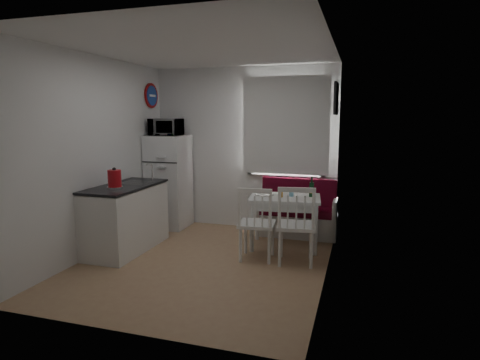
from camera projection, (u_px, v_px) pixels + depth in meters
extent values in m
cube|color=tan|center=(204.00, 262.00, 5.05)|extent=(3.00, 3.50, 0.02)
cube|color=white|center=(201.00, 48.00, 4.64)|extent=(3.00, 3.50, 0.02)
cube|color=white|center=(244.00, 149.00, 6.50)|extent=(3.00, 0.02, 2.60)
cube|color=white|center=(120.00, 182.00, 3.19)|extent=(3.00, 0.02, 2.60)
cube|color=white|center=(97.00, 156.00, 5.28)|extent=(0.02, 3.50, 2.60)
cube|color=white|center=(329.00, 164.00, 4.42)|extent=(0.02, 3.50, 2.60)
cube|color=white|center=(286.00, 129.00, 6.22)|extent=(1.22, 0.06, 1.47)
cube|color=white|center=(285.00, 126.00, 6.15)|extent=(1.35, 0.02, 1.50)
cube|color=white|center=(126.00, 219.00, 5.47)|extent=(0.60, 1.30, 0.86)
cube|color=black|center=(125.00, 186.00, 5.40)|extent=(0.62, 1.32, 0.03)
cube|color=#99999E|center=(136.00, 186.00, 5.63)|extent=(0.40, 0.40, 0.10)
cylinder|color=silver|center=(152.00, 172.00, 5.73)|extent=(0.02, 0.02, 0.26)
cylinder|color=navy|center=(152.00, 96.00, 6.51)|extent=(0.03, 0.40, 0.40)
cube|color=black|center=(336.00, 99.00, 5.35)|extent=(0.04, 0.52, 0.42)
cube|color=white|center=(297.00, 225.00, 6.16)|extent=(1.21, 0.47, 0.33)
cube|color=#5B071C|center=(297.00, 211.00, 6.12)|extent=(1.15, 0.43, 0.11)
cube|color=#5B071C|center=(299.00, 192.00, 6.25)|extent=(1.15, 0.09, 0.43)
cube|color=white|center=(285.00, 198.00, 5.54)|extent=(1.03, 0.78, 0.04)
cube|color=white|center=(285.00, 203.00, 5.55)|extent=(0.93, 0.68, 0.12)
cylinder|color=white|center=(285.00, 223.00, 5.60)|extent=(0.06, 0.06, 0.68)
cube|color=white|center=(257.00, 224.00, 5.11)|extent=(0.48, 0.46, 0.04)
cube|color=white|center=(253.00, 208.00, 4.89)|extent=(0.43, 0.08, 0.47)
cube|color=white|center=(296.00, 226.00, 4.96)|extent=(0.52, 0.51, 0.04)
cube|color=white|center=(294.00, 208.00, 4.73)|extent=(0.45, 0.11, 0.49)
cube|color=white|center=(169.00, 182.00, 6.59)|extent=(0.60, 0.60, 1.51)
imported|color=white|center=(166.00, 127.00, 6.41)|extent=(0.49, 0.33, 0.27)
cylinder|color=#B20E16|center=(115.00, 179.00, 5.08)|extent=(0.20, 0.20, 0.27)
cylinder|color=orange|center=(281.00, 194.00, 5.50)|extent=(0.05, 0.05, 0.09)
cylinder|color=#80BFDA|center=(291.00, 193.00, 5.55)|extent=(0.06, 0.06, 0.10)
cylinder|color=white|center=(264.00, 194.00, 5.64)|extent=(0.27, 0.27, 0.02)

